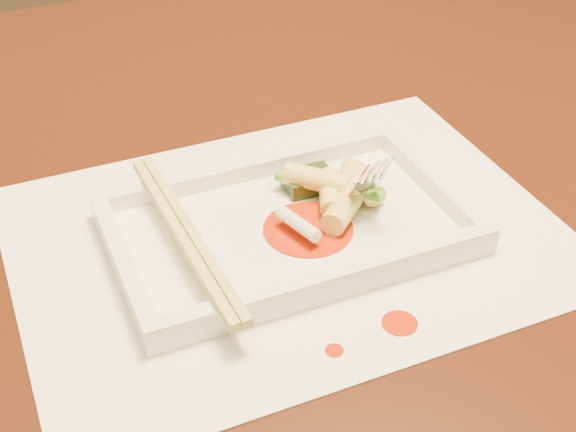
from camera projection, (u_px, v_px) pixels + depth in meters
name	position (u px, v px, depth m)	size (l,w,h in m)	color
table	(324.00, 257.00, 0.74)	(1.40, 0.90, 0.75)	black
placemat	(288.00, 236.00, 0.60)	(0.40, 0.30, 0.00)	white
sauce_splatter_a	(400.00, 323.00, 0.52)	(0.02, 0.02, 0.00)	#BA2705
sauce_splatter_b	(334.00, 350.00, 0.50)	(0.01, 0.01, 0.00)	#BA2705
plate_base	(288.00, 231.00, 0.60)	(0.26, 0.16, 0.01)	white
plate_rim_far	(252.00, 169.00, 0.65)	(0.26, 0.01, 0.01)	white
plate_rim_near	(332.00, 280.00, 0.54)	(0.26, 0.01, 0.01)	white
plate_rim_left	(123.00, 262.00, 0.55)	(0.01, 0.14, 0.01)	white
plate_rim_right	(433.00, 182.00, 0.63)	(0.01, 0.14, 0.01)	white
veg_piece	(309.00, 180.00, 0.63)	(0.04, 0.03, 0.01)	black
scallion_white	(298.00, 224.00, 0.58)	(0.01, 0.01, 0.04)	#EAEACC
scallion_green	(328.00, 186.00, 0.62)	(0.01, 0.01, 0.09)	#419718
chopstick_a	(180.00, 235.00, 0.56)	(0.01, 0.20, 0.01)	tan
chopstick_b	(191.00, 232.00, 0.56)	(0.01, 0.20, 0.01)	tan
fork	(366.00, 110.00, 0.59)	(0.09, 0.10, 0.14)	silver
sauce_blob_0	(308.00, 229.00, 0.59)	(0.07, 0.07, 0.00)	#BA2705
rice_cake_0	(349.00, 183.00, 0.62)	(0.02, 0.02, 0.04)	#FBEA75
rice_cake_1	(344.00, 207.00, 0.60)	(0.02, 0.02, 0.05)	#FBEA75
rice_cake_2	(317.00, 179.00, 0.62)	(0.02, 0.02, 0.05)	#FBEA75
rice_cake_3	(365.00, 183.00, 0.62)	(0.02, 0.02, 0.04)	#FBEA75
rice_cake_4	(330.00, 193.00, 0.61)	(0.02, 0.02, 0.05)	#FBEA75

